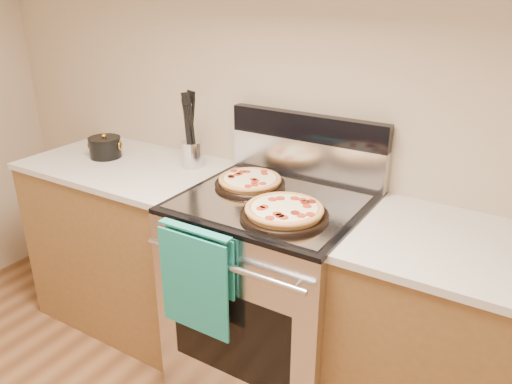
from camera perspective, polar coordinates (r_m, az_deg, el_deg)
The scene contains 17 objects.
wall_back at distance 2.26m, azimuth 6.59°, elevation 12.26°, with size 4.00×4.00×0.00m, color tan.
range_body at distance 2.31m, azimuth 1.75°, elevation -11.62°, with size 0.76×0.68×0.90m, color #B7B7BC.
oven_window at distance 2.09m, azimuth -3.04°, elevation -16.04°, with size 0.56×0.01×0.40m, color black.
cooktop at distance 2.09m, azimuth 1.90°, elevation -1.15°, with size 0.76×0.68×0.02m, color black.
backsplash_lower at distance 2.31m, azimuth 5.78°, elevation 3.79°, with size 0.76×0.06×0.18m, color silver.
backsplash_upper at distance 2.26m, azimuth 5.93°, elevation 7.38°, with size 0.76×0.06×0.12m, color black.
oven_handle at distance 1.86m, azimuth -3.97°, elevation -8.25°, with size 0.03×0.03×0.70m, color silver.
dish_towel at distance 1.97m, azimuth -6.78°, elevation -9.76°, with size 0.32×0.05×0.42m, color #1A8272, non-canonical shape.
foil_sheet at distance 2.06m, azimuth 1.49°, elevation -1.10°, with size 0.70×0.55×0.01m, color gray.
cabinet_left at distance 2.81m, azimuth -13.72°, elevation -5.84°, with size 1.00×0.62×0.88m, color brown.
countertop_left at distance 2.63m, azimuth -14.64°, elevation 2.90°, with size 1.02×0.64×0.03m, color #BDB4A9.
cabinet_right at distance 2.14m, azimuth 24.08°, elevation -17.48°, with size 1.00×0.62×0.88m, color brown.
countertop_right at distance 1.90m, azimuth 26.26°, elevation -6.80°, with size 1.02×0.64×0.03m, color #BDB4A9.
pepperoni_pizza_back at distance 2.20m, azimuth -0.69°, elevation 1.22°, with size 0.31×0.31×0.04m, color #C37E3B, non-canonical shape.
pepperoni_pizza_front at distance 1.91m, azimuth 3.24°, elevation -2.23°, with size 0.34×0.34×0.05m, color #C37E3B, non-canonical shape.
utensil_crock at distance 2.49m, azimuth -7.32°, elevation 4.30°, with size 0.10×0.10×0.13m, color silver.
saucepan at distance 2.73m, azimuth -16.85°, elevation 4.82°, with size 0.16×0.16×0.10m, color black.
Camera 1 is at (0.94, -0.01, 1.76)m, focal length 35.00 mm.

